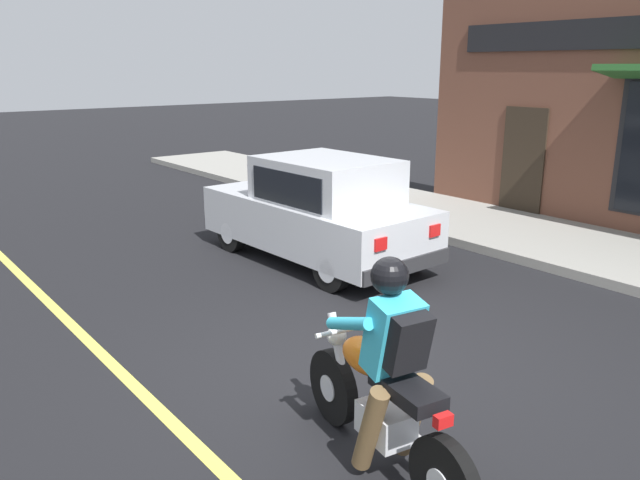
{
  "coord_description": "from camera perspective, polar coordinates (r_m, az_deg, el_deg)",
  "views": [
    {
      "loc": [
        -3.68,
        -4.06,
        2.84
      ],
      "look_at": [
        0.53,
        1.21,
        0.95
      ],
      "focal_mm": 35.0,
      "sensor_mm": 36.0,
      "label": 1
    }
  ],
  "objects": [
    {
      "name": "ground_plane",
      "position": [
        6.17,
        3.24,
        -11.78
      ],
      "size": [
        80.0,
        80.0,
        0.0
      ],
      "primitive_type": "plane",
      "color": "black"
    },
    {
      "name": "sidewalk_curb",
      "position": [
        11.84,
        13.22,
        1.69
      ],
      "size": [
        2.6,
        22.0,
        0.14
      ],
      "primitive_type": "cube",
      "color": "gray",
      "rests_on": "ground"
    },
    {
      "name": "lane_stripe",
      "position": [
        7.84,
        -22.15,
        -6.78
      ],
      "size": [
        0.12,
        19.8,
        0.01
      ],
      "primitive_type": "cube",
      "color": "#D1C64C",
      "rests_on": "ground"
    },
    {
      "name": "motorcycle_with_rider",
      "position": [
        4.53,
        5.96,
        -12.99
      ],
      "size": [
        0.66,
        2.01,
        1.62
      ],
      "color": "black",
      "rests_on": "ground"
    },
    {
      "name": "car_hatchback",
      "position": [
        9.24,
        -0.18,
        2.67
      ],
      "size": [
        1.74,
        3.82,
        1.57
      ],
      "color": "black",
      "rests_on": "ground"
    }
  ]
}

